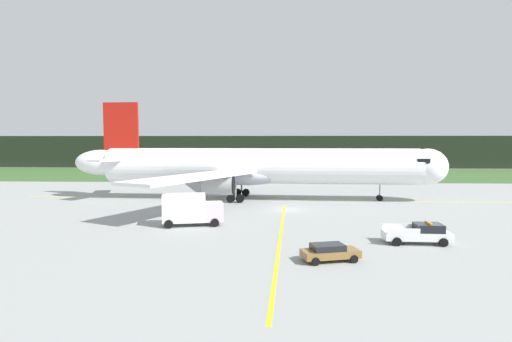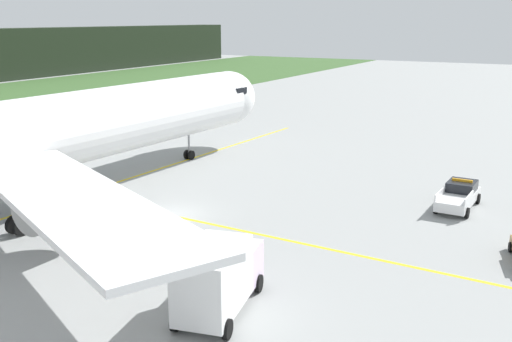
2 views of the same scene
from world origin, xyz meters
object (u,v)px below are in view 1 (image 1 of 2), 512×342
at_px(staff_car, 330,252).
at_px(ops_pickup_truck, 419,233).
at_px(airliner, 257,167).
at_px(catering_truck, 191,209).

bearing_deg(staff_car, ops_pickup_truck, 33.01).
bearing_deg(staff_car, airliner, 101.93).
bearing_deg(catering_truck, airliner, 72.62).
height_order(ops_pickup_truck, catering_truck, catering_truck).
bearing_deg(airliner, ops_pickup_truck, -59.98).
height_order(airliner, ops_pickup_truck, airliner).
xyz_separation_m(ops_pickup_truck, staff_car, (-8.66, -5.63, -0.20)).
height_order(airliner, staff_car, airliner).
relative_size(airliner, ops_pickup_truck, 10.09).
bearing_deg(staff_car, catering_truck, 136.53).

